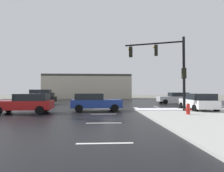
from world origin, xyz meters
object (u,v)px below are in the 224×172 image
at_px(sedan_silver, 175,98).
at_px(suv_tan, 41,95).
at_px(sedan_blue, 95,102).
at_px(sedan_black, 39,98).
at_px(sedan_white, 198,102).
at_px(fire_hydrant, 188,109).
at_px(sedan_red, 26,103).
at_px(traffic_signal_mast, 167,62).

distance_m(sedan_silver, suv_tan, 22.55).
height_order(suv_tan, sedan_blue, suv_tan).
xyz_separation_m(sedan_black, sedan_white, (17.12, -8.99, 0.00)).
xyz_separation_m(fire_hydrant, sedan_silver, (4.07, 12.43, 0.32)).
xyz_separation_m(sedan_silver, sedan_blue, (-10.98, -8.82, 0.00)).
xyz_separation_m(fire_hydrant, sedan_red, (-12.40, 2.19, 0.32)).
bearing_deg(sedan_blue, suv_tan, 117.37).
distance_m(sedan_silver, sedan_blue, 14.08).
bearing_deg(traffic_signal_mast, sedan_red, 23.04).
height_order(traffic_signal_mast, sedan_white, traffic_signal_mast).
bearing_deg(sedan_black, sedan_red, 108.52).
bearing_deg(sedan_blue, fire_hydrant, -31.99).
xyz_separation_m(sedan_silver, suv_tan, (-21.19, 7.69, 0.24)).
xyz_separation_m(suv_tan, sedan_white, (19.59, -16.96, -0.24)).
bearing_deg(sedan_blue, sedan_black, 127.84).
xyz_separation_m(traffic_signal_mast, suv_tan, (-16.59, 17.36, -3.26)).
distance_m(sedan_white, sedan_blue, 9.38).
xyz_separation_m(suv_tan, sedan_blue, (10.22, -16.51, -0.24)).
height_order(fire_hydrant, sedan_blue, sedan_blue).
xyz_separation_m(sedan_red, suv_tan, (-4.73, 17.93, 0.24)).
bearing_deg(traffic_signal_mast, sedan_blue, 12.66).
bearing_deg(sedan_red, sedan_white, -178.76).
distance_m(sedan_silver, sedan_white, 9.40).
bearing_deg(sedan_white, sedan_silver, -5.94).
xyz_separation_m(fire_hydrant, sedan_black, (-14.66, 12.15, 0.32)).
relative_size(sedan_silver, sedan_blue, 0.98).
bearing_deg(sedan_silver, sedan_black, 0.66).
xyz_separation_m(sedan_black, suv_tan, (-2.47, 7.97, 0.24)).
bearing_deg(suv_tan, fire_hydrant, 128.64).
bearing_deg(suv_tan, sedan_black, 105.44).
distance_m(traffic_signal_mast, sedan_red, 12.38).
bearing_deg(fire_hydrant, suv_tan, 130.40).
distance_m(sedan_red, sedan_blue, 5.67).
bearing_deg(sedan_red, suv_tan, -77.74).
relative_size(fire_hydrant, sedan_red, 0.17).
bearing_deg(sedan_white, suv_tan, 53.01).
relative_size(sedan_black, sedan_white, 1.01).
relative_size(suv_tan, sedan_blue, 1.05).
relative_size(fire_hydrant, sedan_black, 0.17).
distance_m(fire_hydrant, sedan_blue, 7.81).
bearing_deg(sedan_blue, sedan_white, -7.13).
bearing_deg(fire_hydrant, sedan_black, 140.34).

